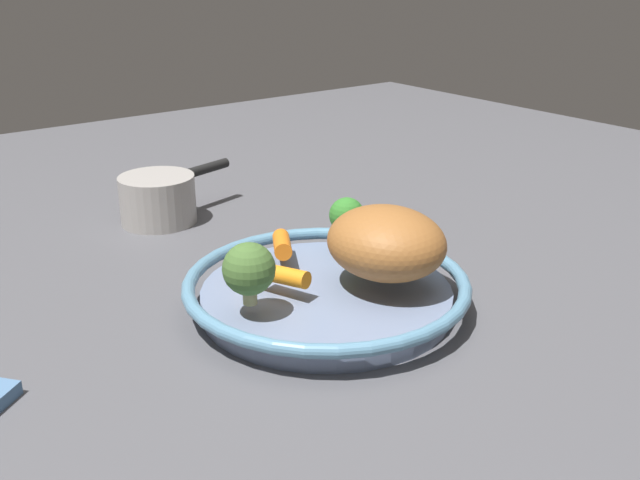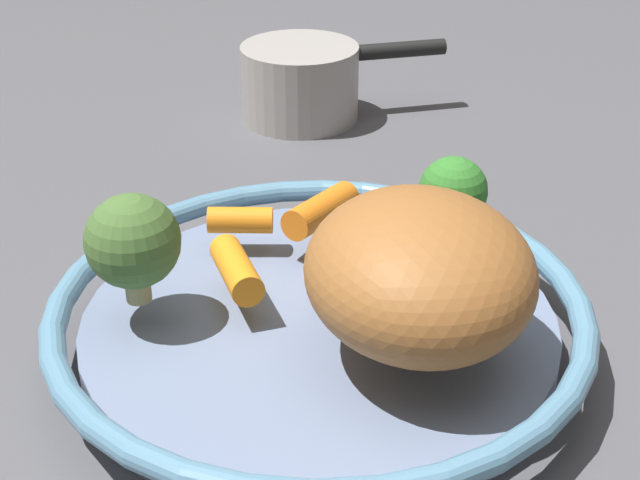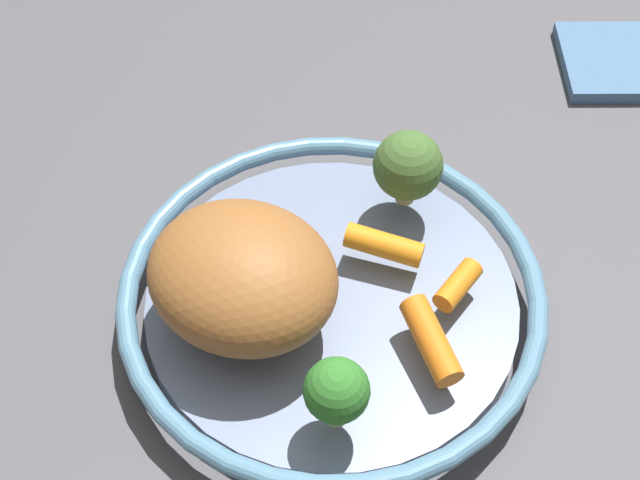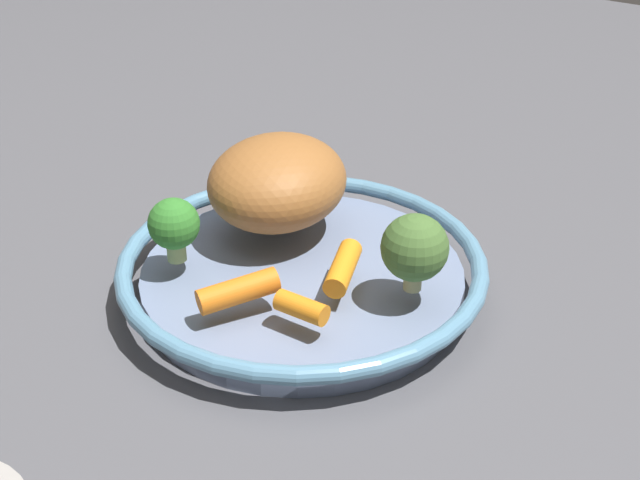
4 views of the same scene
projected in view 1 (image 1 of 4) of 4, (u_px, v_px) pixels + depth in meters
ground_plane at (326, 308)px, 0.87m from camera, size 2.33×2.33×0.00m
serving_bowl at (326, 291)px, 0.87m from camera, size 0.34×0.34×0.04m
roast_chicken_piece at (386, 243)px, 0.85m from camera, size 0.16×0.15×0.08m
baby_carrot_near_rim at (250, 259)px, 0.88m from camera, size 0.02×0.04×0.02m
baby_carrot_left at (284, 276)px, 0.84m from camera, size 0.07×0.04×0.02m
baby_carrot_back at (285, 243)px, 0.93m from camera, size 0.07×0.06×0.03m
broccoli_floret_mid at (347, 216)px, 0.95m from camera, size 0.05×0.05×0.06m
broccoli_floret_large at (249, 269)px, 0.78m from camera, size 0.06×0.06×0.07m
saucepan at (159, 199)px, 1.14m from camera, size 0.12×0.21×0.07m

